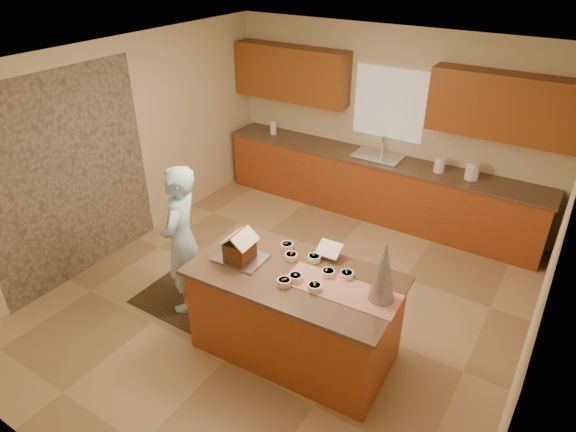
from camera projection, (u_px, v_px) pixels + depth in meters
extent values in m
plane|color=tan|center=(286.00, 299.00, 5.81)|extent=(5.50, 5.50, 0.00)
plane|color=silver|center=(285.00, 65.00, 4.47)|extent=(5.50, 5.50, 0.00)
plane|color=beige|center=(388.00, 123.00, 7.15)|extent=(5.50, 5.50, 0.00)
plane|color=beige|center=(51.00, 367.00, 3.12)|extent=(5.50, 5.50, 0.00)
plane|color=beige|center=(121.00, 149.00, 6.30)|extent=(5.50, 5.50, 0.00)
plane|color=beige|center=(547.00, 275.00, 3.97)|extent=(5.50, 5.50, 0.00)
plane|color=gray|center=(70.00, 179.00, 5.76)|extent=(0.00, 2.50, 2.50)
cube|color=white|center=(389.00, 104.00, 6.98)|extent=(1.05, 0.03, 1.00)
cube|color=#9E4620|center=(374.00, 187.00, 7.39)|extent=(4.80, 0.60, 0.88)
cube|color=brown|center=(377.00, 159.00, 7.16)|extent=(4.85, 0.63, 0.04)
cube|color=brown|center=(291.00, 73.00, 7.47)|extent=(1.85, 0.35, 0.80)
cube|color=brown|center=(506.00, 107.00, 6.03)|extent=(1.85, 0.35, 0.80)
cube|color=silver|center=(377.00, 160.00, 7.16)|extent=(0.70, 0.45, 0.12)
cylinder|color=silver|center=(383.00, 145.00, 7.21)|extent=(0.03, 0.03, 0.28)
cube|color=#9E4620|center=(294.00, 315.00, 4.87)|extent=(1.95, 1.04, 0.93)
cube|color=brown|center=(295.00, 276.00, 4.63)|extent=(2.03, 1.13, 0.04)
cube|color=#A4130B|center=(341.00, 289.00, 4.41)|extent=(1.07, 0.43, 0.01)
cube|color=silver|center=(240.00, 258.00, 4.82)|extent=(0.50, 0.38, 0.03)
cube|color=white|center=(329.00, 249.00, 4.80)|extent=(0.24, 0.19, 0.10)
cone|color=silver|center=(384.00, 271.00, 4.16)|extent=(0.24, 0.24, 0.58)
cube|color=black|center=(186.00, 301.00, 5.76)|extent=(1.16, 0.76, 0.01)
imported|color=#ACDBF4|center=(182.00, 240.00, 5.31)|extent=(0.62, 0.74, 1.72)
cylinder|color=white|center=(440.00, 165.00, 6.68)|extent=(0.15, 0.15, 0.20)
cylinder|color=white|center=(472.00, 171.00, 6.47)|extent=(0.16, 0.16, 0.24)
cylinder|color=white|center=(474.00, 173.00, 6.47)|extent=(0.13, 0.13, 0.18)
cylinder|color=white|center=(273.00, 128.00, 7.94)|extent=(0.10, 0.10, 0.22)
cube|color=brown|center=(240.00, 249.00, 4.77)|extent=(0.24, 0.26, 0.17)
cube|color=white|center=(233.00, 235.00, 4.73)|extent=(0.17, 0.30, 0.13)
cube|color=white|center=(245.00, 239.00, 4.67)|extent=(0.17, 0.30, 0.13)
cylinder|color=red|center=(239.00, 232.00, 4.67)|extent=(0.04, 0.30, 0.02)
cylinder|color=#25A46B|center=(314.00, 258.00, 4.79)|extent=(0.13, 0.13, 0.06)
cylinder|color=#9B3363|center=(287.00, 246.00, 4.97)|extent=(0.13, 0.13, 0.06)
cylinder|color=teal|center=(347.00, 275.00, 4.55)|extent=(0.13, 0.13, 0.06)
cylinder|color=yellow|center=(295.00, 278.00, 4.52)|extent=(0.13, 0.13, 0.06)
cylinder|color=gold|center=(315.00, 287.00, 4.39)|extent=(0.13, 0.13, 0.06)
cylinder|color=#DC7968|center=(284.00, 282.00, 4.46)|extent=(0.13, 0.13, 0.06)
cylinder|color=#DB264C|center=(291.00, 256.00, 4.81)|extent=(0.13, 0.13, 0.06)
cylinder|color=silver|center=(328.00, 273.00, 4.58)|extent=(0.13, 0.13, 0.06)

